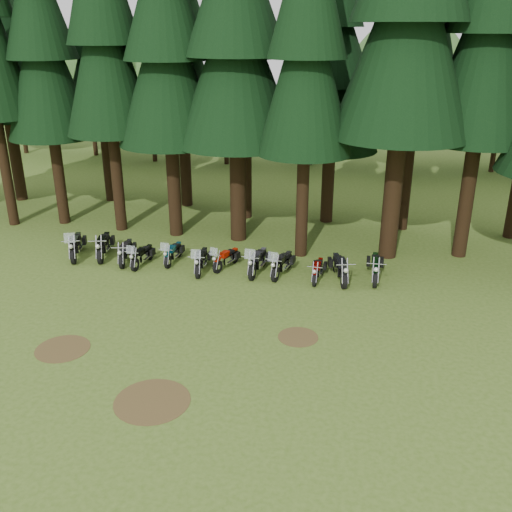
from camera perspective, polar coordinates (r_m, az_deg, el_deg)
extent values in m
plane|color=#405E1B|center=(20.47, -8.63, -7.29)|extent=(120.00, 120.00, 0.00)
cylinder|color=black|center=(32.56, -23.87, 8.60)|extent=(0.52, 0.52, 6.77)
cylinder|color=black|center=(31.98, -19.15, 7.89)|extent=(0.58, 0.58, 5.53)
cone|color=black|center=(31.21, -20.41, 17.33)|extent=(4.32, 4.32, 6.91)
cylinder|color=black|center=(29.98, -13.76, 8.05)|extent=(0.58, 0.58, 5.99)
cone|color=black|center=(29.18, -14.83, 19.03)|extent=(4.32, 4.32, 7.49)
cylinder|color=black|center=(28.72, -8.24, 7.41)|extent=(0.66, 0.66, 5.57)
cone|color=black|center=(27.86, -8.86, 18.08)|extent=(4.95, 4.95, 6.96)
cylinder|color=black|center=(27.75, -1.83, 7.26)|extent=(0.77, 0.77, 5.70)
cone|color=black|center=(26.88, -1.97, 18.58)|extent=(5.81, 5.81, 7.12)
cylinder|color=black|center=(25.77, 4.68, 6.03)|extent=(0.55, 0.55, 5.71)
cone|color=black|center=(24.82, 5.08, 18.25)|extent=(4.15, 4.15, 7.14)
cylinder|color=black|center=(26.13, 13.56, 6.74)|extent=(0.80, 0.80, 6.62)
cone|color=black|center=(25.27, 14.92, 20.72)|extent=(5.98, 5.98, 8.27)
cylinder|color=black|center=(27.23, 20.43, 6.28)|extent=(0.64, 0.64, 6.35)
cone|color=black|center=(26.38, 22.27, 19.06)|extent=(4.79, 4.79, 7.93)
cylinder|color=black|center=(37.41, -22.98, 9.57)|extent=(0.67, 0.67, 5.87)
cylinder|color=black|center=(35.55, -14.67, 9.73)|extent=(0.60, 0.60, 5.53)
cone|color=black|center=(34.87, -15.55, 18.24)|extent=(4.52, 4.52, 6.91)
cylinder|color=black|center=(33.67, -7.11, 9.63)|extent=(0.65, 0.65, 5.55)
cone|color=black|center=(32.94, -7.57, 18.71)|extent=(4.85, 4.85, 6.94)
cylinder|color=black|center=(31.17, -0.98, 8.76)|extent=(0.58, 0.58, 5.52)
cone|color=black|center=(30.38, -1.04, 18.51)|extent=(4.35, 4.35, 6.90)
cylinder|color=black|center=(30.84, 7.22, 7.65)|extent=(0.66, 0.66, 4.70)
cone|color=black|center=(30.04, 7.64, 15.99)|extent=(4.94, 4.94, 5.87)
cone|color=black|center=(29.88, 7.92, 21.27)|extent=(3.95, 3.95, 4.96)
cylinder|color=black|center=(30.24, 14.86, 7.65)|extent=(0.53, 0.53, 5.56)
cone|color=black|center=(29.44, 15.91, 17.73)|extent=(3.94, 3.94, 6.95)
cylinder|color=black|center=(51.91, -22.23, 11.33)|extent=(0.36, 0.36, 3.33)
sphere|color=#315B24|center=(51.38, -22.97, 16.18)|extent=(7.78, 7.78, 7.78)
sphere|color=#315B24|center=(49.96, -22.13, 15.27)|extent=(5.55, 5.55, 5.55)
cylinder|color=black|center=(49.14, -15.89, 11.56)|extent=(0.36, 0.36, 3.29)
sphere|color=#315B24|center=(48.59, -16.45, 16.65)|extent=(7.69, 7.69, 7.69)
sphere|color=#315B24|center=(47.27, -15.41, 15.68)|extent=(5.49, 5.49, 5.49)
cylinder|color=black|center=(45.87, -10.16, 11.03)|extent=(0.36, 0.36, 2.80)
sphere|color=#315B24|center=(45.32, -10.49, 15.66)|extent=(6.53, 6.53, 6.53)
sphere|color=#315B24|center=(44.29, -9.43, 14.73)|extent=(4.67, 4.67, 4.67)
cylinder|color=black|center=(44.32, -2.99, 10.79)|extent=(0.36, 0.36, 2.55)
sphere|color=#315B24|center=(43.78, -3.08, 15.16)|extent=(5.95, 5.95, 5.95)
sphere|color=#315B24|center=(42.94, -1.96, 14.24)|extent=(4.25, 4.25, 4.25)
cylinder|color=black|center=(44.23, 5.47, 10.65)|extent=(0.36, 0.36, 2.47)
sphere|color=#315B24|center=(43.69, 5.63, 14.88)|extent=(5.76, 5.76, 5.76)
sphere|color=#315B24|center=(43.01, 6.82, 13.94)|extent=(4.12, 4.12, 4.12)
cylinder|color=black|center=(43.26, 14.23, 10.53)|extent=(0.36, 0.36, 3.52)
sphere|color=#315B24|center=(42.62, 14.85, 16.71)|extent=(8.21, 8.21, 8.21)
sphere|color=#315B24|center=(41.82, 16.75, 15.29)|extent=(5.87, 5.87, 5.87)
cylinder|color=black|center=(45.18, 22.70, 9.61)|extent=(0.36, 0.36, 2.94)
sphere|color=#315B24|center=(44.61, 23.46, 14.50)|extent=(6.86, 6.86, 6.86)
cylinder|color=#4C3D1E|center=(20.18, -18.77, -8.76)|extent=(1.80, 1.80, 0.01)
cylinder|color=#4C3D1E|center=(19.85, 4.23, -8.07)|extent=(1.40, 1.40, 0.01)
cylinder|color=#4C3D1E|center=(17.04, -10.34, -14.08)|extent=(2.20, 2.20, 0.01)
cylinder|color=black|center=(26.75, -17.80, -0.01)|extent=(0.41, 0.74, 0.73)
cylinder|color=black|center=(28.34, -17.28, 1.29)|extent=(0.41, 0.74, 0.73)
cube|color=silver|center=(27.56, -17.54, 0.89)|extent=(0.57, 0.84, 0.38)
cube|color=black|center=(27.19, -17.71, 1.49)|extent=(0.53, 0.69, 0.27)
cube|color=black|center=(27.67, -17.54, 1.77)|extent=(0.53, 0.69, 0.13)
cube|color=silver|center=(26.10, -18.16, 1.73)|extent=(0.49, 0.30, 0.44)
cylinder|color=black|center=(26.41, -15.31, -0.01)|extent=(0.35, 0.75, 0.74)
cylinder|color=black|center=(27.99, -14.63, 1.33)|extent=(0.35, 0.75, 0.74)
cube|color=silver|center=(27.21, -14.96, 0.92)|extent=(0.52, 0.84, 0.38)
cube|color=black|center=(26.84, -15.14, 1.52)|extent=(0.49, 0.68, 0.27)
cube|color=black|center=(27.33, -14.93, 1.81)|extent=(0.49, 0.68, 0.13)
cylinder|color=black|center=(25.69, -13.25, -0.53)|extent=(0.28, 0.68, 0.66)
cylinder|color=black|center=(27.09, -12.51, 0.74)|extent=(0.28, 0.68, 0.66)
cube|color=silver|center=(26.40, -12.87, 0.35)|extent=(0.42, 0.75, 0.34)
cube|color=black|center=(26.06, -13.04, 0.90)|extent=(0.41, 0.60, 0.24)
cube|color=black|center=(26.49, -12.81, 1.18)|extent=(0.41, 0.60, 0.12)
cylinder|color=black|center=(25.29, -12.01, -0.86)|extent=(0.16, 0.61, 0.60)
cylinder|color=black|center=(26.43, -10.61, 0.28)|extent=(0.16, 0.61, 0.60)
cube|color=silver|center=(25.86, -11.26, -0.07)|extent=(0.29, 0.65, 0.31)
cube|color=black|center=(25.57, -11.53, 0.43)|extent=(0.30, 0.51, 0.22)
cube|color=black|center=(25.93, -11.10, 0.69)|extent=(0.30, 0.51, 0.11)
cube|color=silver|center=(24.77, -12.45, 0.62)|extent=(0.39, 0.14, 0.36)
cylinder|color=black|center=(25.34, -8.81, -0.58)|extent=(0.13, 0.60, 0.60)
cylinder|color=black|center=(26.55, -7.74, 0.56)|extent=(0.13, 0.60, 0.60)
cube|color=silver|center=(25.95, -8.24, 0.21)|extent=(0.26, 0.64, 0.31)
cube|color=#094054|center=(25.65, -8.44, 0.72)|extent=(0.27, 0.50, 0.22)
cube|color=black|center=(26.02, -8.12, 0.97)|extent=(0.27, 0.50, 0.11)
cube|color=silver|center=(24.80, -9.14, 0.90)|extent=(0.38, 0.12, 0.36)
cylinder|color=black|center=(24.15, -5.82, -1.51)|extent=(0.22, 0.67, 0.66)
cylinder|color=black|center=(25.55, -5.14, -0.13)|extent=(0.22, 0.67, 0.66)
cube|color=silver|center=(24.86, -5.46, -0.56)|extent=(0.36, 0.73, 0.34)
cube|color=black|center=(24.52, -5.59, 0.01)|extent=(0.36, 0.58, 0.24)
cube|color=black|center=(24.95, -5.38, 0.32)|extent=(0.36, 0.58, 0.12)
cube|color=silver|center=(23.54, -6.04, 0.18)|extent=(0.43, 0.18, 0.39)
cylinder|color=black|center=(24.60, -3.86, -1.09)|extent=(0.29, 0.59, 0.58)
cylinder|color=black|center=(25.65, -2.14, -0.04)|extent=(0.29, 0.59, 0.58)
cube|color=silver|center=(25.12, -2.93, -0.35)|extent=(0.42, 0.67, 0.30)
cube|color=red|center=(24.85, -3.20, 0.17)|extent=(0.40, 0.54, 0.21)
cube|color=black|center=(25.17, -2.69, 0.40)|extent=(0.40, 0.54, 0.11)
cube|color=silver|center=(24.09, -4.26, 0.42)|extent=(0.39, 0.22, 0.35)
cylinder|color=black|center=(23.85, -0.39, -1.65)|extent=(0.20, 0.71, 0.70)
cylinder|color=black|center=(25.30, 0.73, -0.21)|extent=(0.20, 0.71, 0.70)
cube|color=silver|center=(24.58, 0.22, -0.66)|extent=(0.35, 0.76, 0.36)
cube|color=black|center=(24.22, 0.06, -0.04)|extent=(0.36, 0.61, 0.26)
cube|color=black|center=(24.67, 0.39, 0.28)|extent=(0.36, 0.61, 0.13)
cube|color=silver|center=(23.20, -0.63, 0.19)|extent=(0.46, 0.17, 0.42)
cylinder|color=black|center=(23.73, 1.94, -1.84)|extent=(0.26, 0.68, 0.66)
cylinder|color=black|center=(25.07, 3.25, -0.51)|extent=(0.26, 0.68, 0.66)
cube|color=silver|center=(24.40, 2.66, -0.92)|extent=(0.40, 0.74, 0.34)
cube|color=black|center=(24.06, 2.48, -0.32)|extent=(0.40, 0.60, 0.24)
cube|color=black|center=(24.48, 2.86, -0.03)|extent=(0.40, 0.60, 0.12)
cube|color=silver|center=(23.12, 1.70, -0.09)|extent=(0.44, 0.20, 0.40)
cylinder|color=black|center=(23.44, 5.90, -2.37)|extent=(0.15, 0.59, 0.59)
cylinder|color=black|center=(24.69, 6.43, -1.09)|extent=(0.15, 0.59, 0.59)
cube|color=silver|center=(24.07, 6.20, -1.50)|extent=(0.27, 0.63, 0.30)
cube|color=#710604|center=(23.76, 6.15, -0.98)|extent=(0.28, 0.50, 0.21)
cube|color=black|center=(24.15, 6.30, -0.69)|extent=(0.28, 0.50, 0.11)
cylinder|color=black|center=(23.38, 8.76, -2.41)|extent=(0.35, 0.73, 0.72)
cylinder|color=black|center=(24.89, 7.97, -0.80)|extent=(0.35, 0.73, 0.72)
cube|color=silver|center=(24.14, 8.34, -1.32)|extent=(0.51, 0.82, 0.37)
cube|color=black|center=(23.76, 8.51, -0.69)|extent=(0.48, 0.67, 0.26)
cube|color=black|center=(24.23, 8.27, -0.32)|extent=(0.48, 0.67, 0.13)
cylinder|color=black|center=(23.69, 11.81, -2.30)|extent=(0.18, 0.72, 0.72)
cylinder|color=black|center=(25.24, 11.79, -0.74)|extent=(0.18, 0.72, 0.72)
cube|color=silver|center=(24.47, 11.81, -1.24)|extent=(0.33, 0.77, 0.37)
cube|color=black|center=(24.09, 11.89, -0.62)|extent=(0.35, 0.61, 0.26)
cube|color=black|center=(24.57, 11.87, -0.27)|extent=(0.35, 0.61, 0.13)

